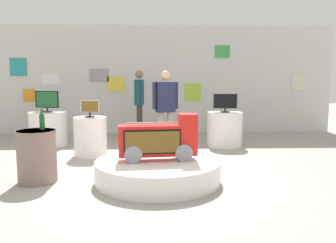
# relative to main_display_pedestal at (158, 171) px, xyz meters

# --- Properties ---
(ground_plane) EXTENTS (30.00, 30.00, 0.00)m
(ground_plane) POSITION_rel_main_display_pedestal_xyz_m (-0.24, 0.33, -0.16)
(ground_plane) COLOR #9E998E
(back_wall_display) EXTENTS (10.25, 0.13, 2.96)m
(back_wall_display) POSITION_rel_main_display_pedestal_xyz_m (-0.24, 4.64, 1.32)
(back_wall_display) COLOR silver
(back_wall_display) RESTS_ON ground
(main_display_pedestal) EXTENTS (1.86, 1.86, 0.32)m
(main_display_pedestal) POSITION_rel_main_display_pedestal_xyz_m (0.00, 0.00, 0.00)
(main_display_pedestal) COLOR white
(main_display_pedestal) RESTS_ON ground
(novelty_firetruck_tv) EXTENTS (1.17, 0.44, 0.69)m
(novelty_firetruck_tv) POSITION_rel_main_display_pedestal_xyz_m (0.02, -0.00, 0.44)
(novelty_firetruck_tv) COLOR gray
(novelty_firetruck_tv) RESTS_ON main_display_pedestal
(display_pedestal_left_rear) EXTENTS (0.83, 0.83, 0.77)m
(display_pedestal_left_rear) POSITION_rel_main_display_pedestal_xyz_m (-2.48, 2.84, 0.22)
(display_pedestal_left_rear) COLOR white
(display_pedestal_left_rear) RESTS_ON ground
(tv_on_left_rear) EXTENTS (0.56, 0.22, 0.47)m
(tv_on_left_rear) POSITION_rel_main_display_pedestal_xyz_m (-2.48, 2.84, 0.87)
(tv_on_left_rear) COLOR black
(tv_on_left_rear) RESTS_ON display_pedestal_left_rear
(display_pedestal_center_rear) EXTENTS (0.79, 0.79, 0.77)m
(display_pedestal_center_rear) POSITION_rel_main_display_pedestal_xyz_m (1.53, 2.66, 0.22)
(display_pedestal_center_rear) COLOR white
(display_pedestal_center_rear) RESTS_ON ground
(tv_on_center_rear) EXTENTS (0.53, 0.20, 0.41)m
(tv_on_center_rear) POSITION_rel_main_display_pedestal_xyz_m (1.53, 2.66, 0.83)
(tv_on_center_rear) COLOR black
(tv_on_center_rear) RESTS_ON display_pedestal_center_rear
(display_pedestal_right_rear) EXTENTS (0.64, 0.64, 0.77)m
(display_pedestal_right_rear) POSITION_rel_main_display_pedestal_xyz_m (-1.33, 1.78, 0.22)
(display_pedestal_right_rear) COLOR white
(display_pedestal_right_rear) RESTS_ON ground
(tv_on_right_rear) EXTENTS (0.38, 0.19, 0.33)m
(tv_on_right_rear) POSITION_rel_main_display_pedestal_xyz_m (-1.32, 1.77, 0.79)
(tv_on_right_rear) COLOR black
(tv_on_right_rear) RESTS_ON display_pedestal_right_rear
(side_table_round) EXTENTS (0.58, 0.58, 0.77)m
(side_table_round) POSITION_rel_main_display_pedestal_xyz_m (-1.78, 0.03, 0.24)
(side_table_round) COLOR gray
(side_table_round) RESTS_ON ground
(bottle_on_side_table) EXTENTS (0.08, 0.08, 0.31)m
(bottle_on_side_table) POSITION_rel_main_display_pedestal_xyz_m (-1.71, 0.10, 0.74)
(bottle_on_side_table) COLOR #195926
(bottle_on_side_table) RESTS_ON side_table_round
(shopper_browsing_near_truck) EXTENTS (0.23, 0.56, 1.72)m
(shopper_browsing_near_truck) POSITION_rel_main_display_pedestal_xyz_m (-0.45, 3.78, 0.85)
(shopper_browsing_near_truck) COLOR #38332D
(shopper_browsing_near_truck) RESTS_ON ground
(shopper_browsing_rear) EXTENTS (0.54, 0.31, 1.68)m
(shopper_browsing_rear) POSITION_rel_main_display_pedestal_xyz_m (0.17, 2.09, 0.82)
(shopper_browsing_rear) COLOR gray
(shopper_browsing_rear) RESTS_ON ground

